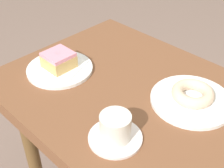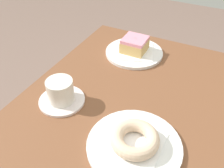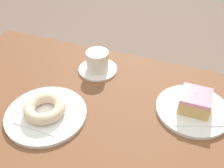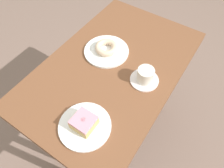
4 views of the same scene
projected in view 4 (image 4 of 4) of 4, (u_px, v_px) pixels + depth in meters
ground_plane at (112, 129)px, 1.64m from camera, size 6.00×6.00×0.00m
table at (113, 79)px, 1.09m from camera, size 0.97×0.61×0.78m
plate_glazed_square at (85, 126)px, 0.81m from camera, size 0.21×0.21×0.01m
napkin_glazed_square at (85, 125)px, 0.81m from camera, size 0.17×0.17×0.00m
donut_glazed_square at (84, 122)px, 0.79m from camera, size 0.08×0.08×0.05m
plate_sugar_ring at (106, 51)px, 1.05m from camera, size 0.23×0.23×0.01m
napkin_sugar_ring at (106, 50)px, 1.05m from camera, size 0.13×0.13×0.00m
donut_sugar_ring at (106, 48)px, 1.03m from camera, size 0.12×0.12×0.03m
coffee_cup at (145, 76)px, 0.93m from camera, size 0.13×0.13×0.07m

